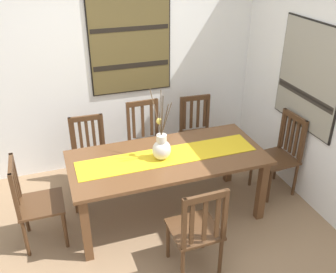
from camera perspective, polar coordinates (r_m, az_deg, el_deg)
name	(u,v)px	position (r m, az deg, el deg)	size (l,w,h in m)	color
ground_plane	(162,251)	(3.88, -0.86, -16.79)	(6.40, 6.40, 0.03)	#8E7051
wall_back	(114,61)	(4.75, -8.11, 11.09)	(6.40, 0.12, 2.70)	white
dining_table	(168,165)	(3.90, -0.07, -4.22)	(1.98, 0.90, 0.73)	brown
table_runner	(168,156)	(3.85, -0.07, -2.94)	(1.83, 0.36, 0.01)	gold
centerpiece_vase	(162,147)	(3.74, -0.97, -1.62)	(0.20, 0.29, 0.72)	silver
chair_0	(197,132)	(4.88, 4.42, 0.69)	(0.44, 0.44, 0.92)	#4C301C
chair_1	(34,202)	(3.88, -19.38, -9.22)	(0.42, 0.42, 0.93)	#4C301C
chair_2	(281,153)	(4.56, 16.51, -2.41)	(0.45, 0.45, 0.96)	#4C301C
chair_3	(197,230)	(3.37, 4.39, -13.73)	(0.43, 0.43, 0.95)	#4C301C
chair_4	(90,152)	(4.53, -11.63, -2.35)	(0.44, 0.44, 0.88)	#4C301C
chair_5	(146,141)	(4.66, -3.28, -0.64)	(0.43, 0.43, 0.96)	#4C301C
painting_on_back_wall	(130,44)	(4.67, -5.67, 13.66)	(0.99, 0.05, 1.21)	black
painting_on_side_wall	(309,77)	(4.29, 20.35, 8.40)	(0.05, 0.97, 1.14)	black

